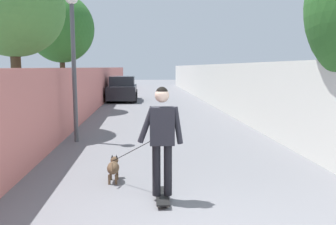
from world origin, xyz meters
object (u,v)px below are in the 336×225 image
at_px(person_skateboarder, 162,133).
at_px(car_near, 123,89).
at_px(tree_left_mid, 13,8).
at_px(dog, 114,167).
at_px(skateboard, 162,196).
at_px(tree_left_near, 61,28).
at_px(lamp_post, 73,39).

distance_m(person_skateboarder, car_near, 16.36).
xyz_separation_m(tree_left_mid, dog, (-4.86, -3.39, -3.60)).
height_order(skateboard, car_near, car_near).
height_order(tree_left_near, skateboard, tree_left_near).
xyz_separation_m(skateboard, dog, (0.95, 0.84, 0.21)).
xyz_separation_m(skateboard, car_near, (16.28, 1.59, 0.65)).
distance_m(tree_left_near, person_skateboarder, 12.34).
bearing_deg(tree_left_near, car_near, -26.65).
bearing_deg(tree_left_mid, skateboard, -143.89).
height_order(tree_left_mid, dog, tree_left_mid).
bearing_deg(tree_left_near, lamp_post, -164.53).
bearing_deg(person_skateboarder, skateboard, 26.57).
xyz_separation_m(skateboard, person_skateboarder, (-0.00, -0.00, 1.02)).
relative_size(tree_left_near, person_skateboarder, 3.20).
bearing_deg(lamp_post, skateboard, -153.76).
bearing_deg(tree_left_mid, tree_left_near, -1.52).
relative_size(skateboard, person_skateboarder, 0.47).
bearing_deg(person_skateboarder, dog, 41.68).
bearing_deg(dog, person_skateboarder, -138.32).
bearing_deg(dog, lamp_post, 21.07).
bearing_deg(dog, tree_left_mid, 34.92).
relative_size(person_skateboarder, dog, 1.37).
bearing_deg(tree_left_mid, car_near, -14.16).
bearing_deg(dog, car_near, 2.79).
relative_size(tree_left_near, car_near, 1.37).
bearing_deg(skateboard, tree_left_near, 19.88).
xyz_separation_m(tree_left_mid, lamp_post, (-1.36, -2.04, -1.03)).
relative_size(lamp_post, car_near, 1.03).
height_order(tree_left_mid, skateboard, tree_left_mid).
bearing_deg(skateboard, car_near, 5.58).
relative_size(tree_left_near, dog, 4.40).
distance_m(lamp_post, dog, 4.54).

